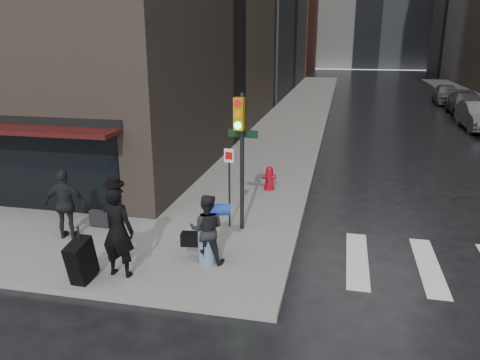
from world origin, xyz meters
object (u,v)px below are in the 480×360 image
(man_overcoat, at_px, (110,236))
(man_jeans, at_px, (207,229))
(parked_car_4, at_px, (446,94))
(man_greycoat, at_px, (66,204))
(parked_car_2, at_px, (479,116))
(traffic_light, at_px, (240,144))
(parked_car_3, at_px, (466,104))
(fire_hydrant, at_px, (269,179))

(man_overcoat, bearing_deg, man_jeans, -146.60)
(parked_car_4, bearing_deg, man_greycoat, -111.78)
(man_jeans, xyz_separation_m, parked_car_2, (10.37, 19.39, -0.18))
(man_jeans, relative_size, traffic_light, 0.45)
(parked_car_3, bearing_deg, man_jeans, -112.25)
(parked_car_3, height_order, parked_car_4, parked_car_4)
(man_greycoat, xyz_separation_m, parked_car_4, (14.50, 30.05, -0.30))
(fire_hydrant, bearing_deg, man_jeans, -95.63)
(traffic_light, bearing_deg, fire_hydrant, 96.22)
(parked_car_3, distance_m, parked_car_4, 5.61)
(fire_hydrant, relative_size, parked_car_2, 0.17)
(man_overcoat, distance_m, parked_car_2, 23.80)
(man_jeans, xyz_separation_m, parked_car_3, (10.90, 24.99, -0.21))
(man_jeans, relative_size, man_greycoat, 0.90)
(man_greycoat, distance_m, fire_hydrant, 6.65)
(man_greycoat, xyz_separation_m, parked_car_3, (14.73, 24.44, -0.30))
(traffic_light, height_order, fire_hydrant, traffic_light)
(traffic_light, distance_m, parked_car_4, 30.46)
(man_jeans, bearing_deg, man_overcoat, 22.86)
(man_greycoat, height_order, parked_car_4, man_greycoat)
(man_greycoat, xyz_separation_m, traffic_light, (4.14, 1.46, 1.42))
(man_jeans, relative_size, parked_car_3, 0.31)
(parked_car_2, bearing_deg, man_overcoat, -120.86)
(fire_hydrant, height_order, parked_car_2, parked_car_2)
(traffic_light, distance_m, fire_hydrant, 4.04)
(man_overcoat, bearing_deg, parked_car_3, -113.29)
(parked_car_2, xyz_separation_m, parked_car_4, (0.30, 11.21, -0.02))
(man_overcoat, distance_m, traffic_light, 3.97)
(man_greycoat, height_order, fire_hydrant, man_greycoat)
(man_greycoat, bearing_deg, traffic_light, -169.35)
(man_jeans, bearing_deg, parked_car_4, -117.10)
(man_greycoat, xyz_separation_m, fire_hydrant, (4.37, 4.99, -0.54))
(fire_hydrant, distance_m, parked_car_3, 22.04)
(parked_car_4, bearing_deg, man_overcoat, -107.51)
(traffic_light, bearing_deg, man_greycoat, -150.62)
(traffic_light, relative_size, parked_car_2, 0.76)
(man_jeans, height_order, man_greycoat, man_greycoat)
(man_jeans, xyz_separation_m, man_greycoat, (-3.83, 0.55, 0.09))
(man_overcoat, xyz_separation_m, man_greycoat, (-2.04, 1.61, -0.03))
(man_jeans, relative_size, parked_car_2, 0.34)
(man_greycoat, distance_m, parked_car_2, 23.59)
(man_greycoat, relative_size, parked_car_3, 0.35)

